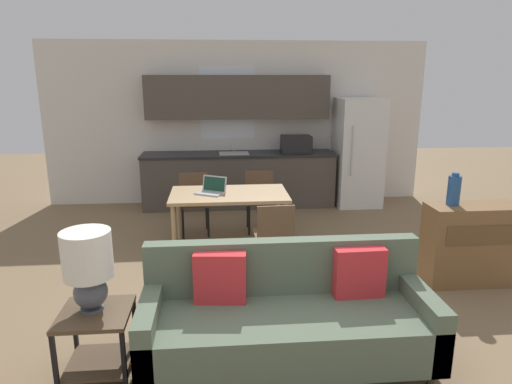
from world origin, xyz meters
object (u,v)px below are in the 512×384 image
object	(u,v)px
refrigerator	(358,152)
vase	(454,190)
laptop	(212,189)
dining_chair_far_right	(260,197)
dining_chair_far_left	(194,199)
table_lamp	(88,264)
side_table	(97,333)
couch	(287,318)
dining_chair_near_right	(274,233)
credenza	(470,244)
dining_table	(229,198)

from	to	relation	value
refrigerator	vase	distance (m)	3.05
laptop	dining_chair_far_right	bearing A→B (deg)	77.72
dining_chair_far_left	table_lamp	bearing A→B (deg)	-105.62
vase	dining_chair_far_right	xyz separation A→B (m)	(-1.82, 1.85, -0.53)
table_lamp	side_table	bearing A→B (deg)	-52.72
couch	laptop	bearing A→B (deg)	103.88
table_lamp	dining_chair_far_left	distance (m)	3.17
dining_chair_near_right	dining_chair_far_right	size ratio (longest dim) A/B	1.00
credenza	dining_chair_far_left	world-z (taller)	credenza
dining_table	side_table	xyz separation A→B (m)	(-1.03, -2.40, -0.33)
couch	laptop	distance (m)	2.43
table_lamp	refrigerator	bearing A→B (deg)	52.89
couch	credenza	distance (m)	2.44
refrigerator	dining_chair_near_right	xyz separation A→B (m)	(-1.76, -2.72, -0.41)
dining_chair_far_left	laptop	xyz separation A→B (m)	(0.26, -0.71, 0.32)
dining_table	dining_chair_near_right	size ratio (longest dim) A/B	1.72
dining_chair_far_right	vase	bearing A→B (deg)	-45.18
refrigerator	dining_chair_far_right	xyz separation A→B (m)	(-1.76, -1.19, -0.41)
laptop	refrigerator	bearing A→B (deg)	67.72
dining_chair_near_right	dining_chair_far_right	bearing A→B (deg)	-92.22
side_table	dining_chair_far_left	size ratio (longest dim) A/B	0.63
credenza	side_table	bearing A→B (deg)	-160.14
refrigerator	dining_chair_far_right	world-z (taller)	refrigerator
side_table	vase	world-z (taller)	vase
refrigerator	side_table	bearing A→B (deg)	-126.69
refrigerator	vase	size ratio (longest dim) A/B	5.30
refrigerator	side_table	distance (m)	5.47
vase	dining_chair_near_right	world-z (taller)	vase
couch	dining_chair_far_right	distance (m)	3.08
vase	table_lamp	bearing A→B (deg)	-158.88
dining_chair_far_right	refrigerator	bearing A→B (deg)	34.40
refrigerator	laptop	world-z (taller)	refrigerator
couch	laptop	world-z (taller)	laptop
side_table	vase	xyz separation A→B (m)	(3.30, 1.32, 0.66)
refrigerator	credenza	bearing A→B (deg)	-84.84
couch	vase	world-z (taller)	vase
dining_table	laptop	size ratio (longest dim) A/B	3.54
credenza	vase	xyz separation A→B (m)	(-0.22, 0.04, 0.58)
table_lamp	credenza	xyz separation A→B (m)	(3.55, 1.24, -0.45)
table_lamp	dining_chair_near_right	bearing A→B (deg)	46.77
refrigerator	dining_chair_far_left	world-z (taller)	refrigerator
credenza	vase	bearing A→B (deg)	169.04
table_lamp	vase	world-z (taller)	vase
vase	laptop	xyz separation A→B (m)	(-2.48, 1.10, -0.21)
side_table	laptop	bearing A→B (deg)	71.20
vase	dining_chair_far_right	distance (m)	2.65
vase	dining_chair_far_left	world-z (taller)	vase
refrigerator	dining_chair_far_left	bearing A→B (deg)	-155.27
side_table	table_lamp	world-z (taller)	table_lamp
couch	side_table	size ratio (longest dim) A/B	4.15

